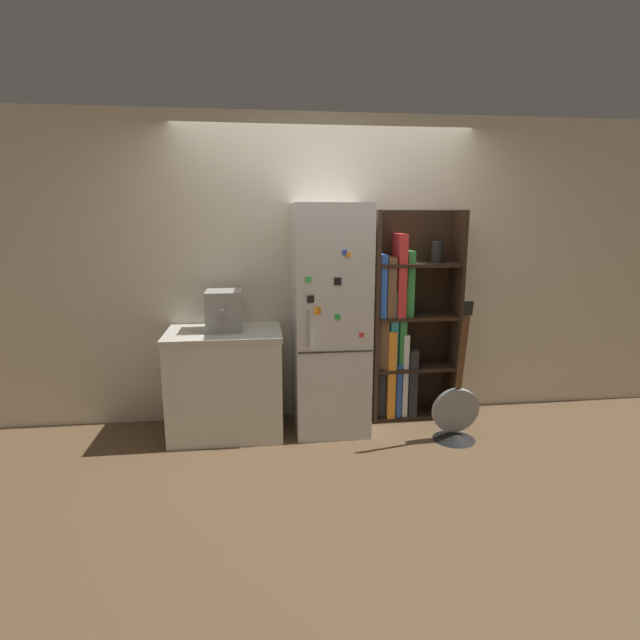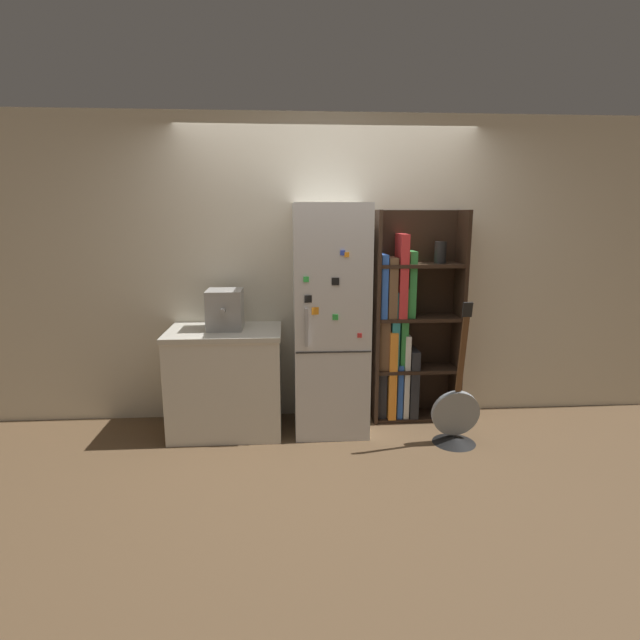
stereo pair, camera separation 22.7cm
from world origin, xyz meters
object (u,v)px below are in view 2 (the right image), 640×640
refrigerator (330,320)px  guitar (455,423)px  bookshelf (405,330)px  espresso_machine (225,309)px

refrigerator → guitar: size_ratio=1.61×
refrigerator → bookshelf: (0.67, 0.17, -0.13)m
bookshelf → espresso_machine: (-1.52, -0.15, 0.23)m
bookshelf → guitar: 0.89m
bookshelf → guitar: size_ratio=1.57×
bookshelf → espresso_machine: bearing=-174.5°
refrigerator → guitar: (0.96, -0.38, -0.77)m
refrigerator → bookshelf: refrigerator is taller
espresso_machine → guitar: 2.05m
guitar → espresso_machine: bearing=167.2°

